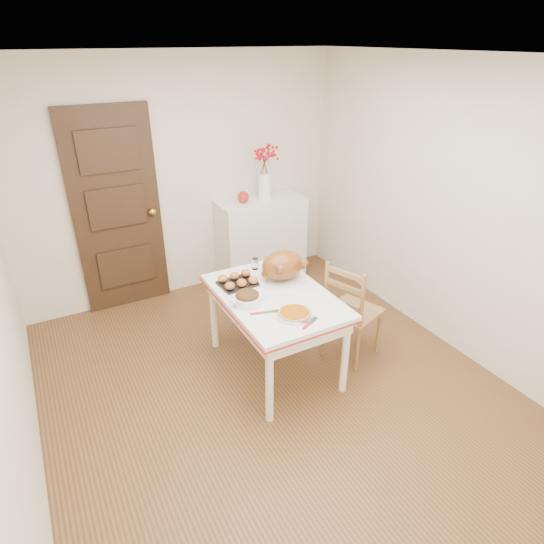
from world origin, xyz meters
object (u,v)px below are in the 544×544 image
kitchen_table (275,332)px  chair_oak (353,309)px  pumpkin_pie (294,313)px  turkey_platter (283,267)px  sideboard (261,240)px

kitchen_table → chair_oak: bearing=-13.1°
kitchen_table → pumpkin_pie: (-0.03, -0.36, 0.39)m
turkey_platter → pumpkin_pie: size_ratio=1.68×
turkey_platter → kitchen_table: bearing=-121.4°
kitchen_table → chair_oak: (0.70, -0.16, 0.10)m
sideboard → turkey_platter: bearing=-110.2°
kitchen_table → chair_oak: chair_oak is taller
sideboard → kitchen_table: bearing=-113.6°
sideboard → kitchen_table: size_ratio=0.80×
kitchen_table → pumpkin_pie: 0.53m
sideboard → chair_oak: size_ratio=1.05×
turkey_platter → chair_oak: bearing=-19.1°
chair_oak → pumpkin_pie: chair_oak is taller
sideboard → kitchen_table: sideboard is taller
sideboard → kitchen_table: 1.68m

